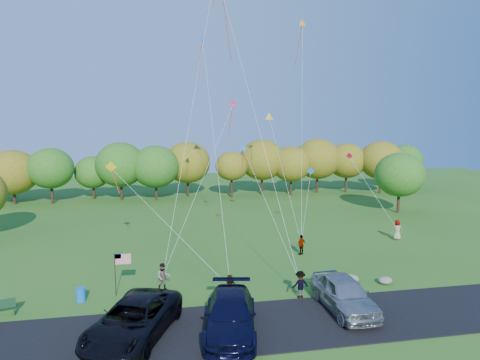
# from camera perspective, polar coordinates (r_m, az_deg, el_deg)

# --- Properties ---
(ground) EXTENTS (140.00, 140.00, 0.00)m
(ground) POSITION_cam_1_polar(r_m,az_deg,el_deg) (28.01, 0.37, -15.33)
(ground) COLOR #2A611B
(ground) RESTS_ON ground
(asphalt_lane) EXTENTS (44.00, 6.00, 0.06)m
(asphalt_lane) POSITION_cam_1_polar(r_m,az_deg,el_deg) (24.44, 2.31, -18.81)
(asphalt_lane) COLOR black
(asphalt_lane) RESTS_ON ground
(treeline) EXTENTS (76.08, 27.81, 8.23)m
(treeline) POSITION_cam_1_polar(r_m,az_deg,el_deg) (61.56, -7.57, 1.52)
(treeline) COLOR #382114
(treeline) RESTS_ON ground
(minivan_dark) EXTENTS (5.56, 7.66, 1.94)m
(minivan_dark) POSITION_cam_1_polar(r_m,az_deg,el_deg) (23.34, -14.04, -17.64)
(minivan_dark) COLOR black
(minivan_dark) RESTS_ON asphalt_lane
(minivan_navy) EXTENTS (3.77, 6.81, 1.87)m
(minivan_navy) POSITION_cam_1_polar(r_m,az_deg,el_deg) (23.31, -1.29, -17.53)
(minivan_navy) COLOR black
(minivan_navy) RESTS_ON asphalt_lane
(minivan_silver) EXTENTS (2.46, 5.87, 1.99)m
(minivan_silver) POSITION_cam_1_polar(r_m,az_deg,el_deg) (26.43, 13.71, -14.51)
(minivan_silver) COLOR #909599
(minivan_silver) RESTS_ON asphalt_lane
(flyer_a) EXTENTS (0.77, 0.65, 1.79)m
(flyer_a) POSITION_cam_1_polar(r_m,az_deg,el_deg) (26.79, -1.29, -14.35)
(flyer_a) COLOR #4C4C59
(flyer_a) RESTS_ON ground
(flyer_b) EXTENTS (0.90, 0.71, 1.80)m
(flyer_b) POSITION_cam_1_polar(r_m,az_deg,el_deg) (29.23, -10.20, -12.57)
(flyer_b) COLOR #4C4C59
(flyer_b) RESTS_ON ground
(flyer_c) EXTENTS (1.17, 0.74, 1.74)m
(flyer_c) POSITION_cam_1_polar(r_m,az_deg,el_deg) (27.83, 8.04, -13.63)
(flyer_c) COLOR #4C4C59
(flyer_c) RESTS_ON ground
(flyer_d) EXTENTS (1.06, 0.84, 1.69)m
(flyer_d) POSITION_cam_1_polar(r_m,az_deg,el_deg) (36.52, 8.18, -8.54)
(flyer_d) COLOR #4C4C59
(flyer_d) RESTS_ON ground
(flyer_e) EXTENTS (1.08, 0.87, 1.91)m
(flyer_e) POSITION_cam_1_polar(r_m,az_deg,el_deg) (43.26, 20.23, -6.26)
(flyer_e) COLOR #4C4C59
(flyer_e) RESTS_ON ground
(trash_barrel) EXTENTS (0.57, 0.57, 0.85)m
(trash_barrel) POSITION_cam_1_polar(r_m,az_deg,el_deg) (28.95, -20.45, -14.13)
(trash_barrel) COLOR blue
(trash_barrel) RESTS_ON ground
(flag_assembly) EXTENTS (1.02, 0.67, 2.78)m
(flag_assembly) POSITION_cam_1_polar(r_m,az_deg,el_deg) (28.52, -15.72, -10.68)
(flag_assembly) COLOR black
(flag_assembly) RESTS_ON ground
(boulder_near) EXTENTS (1.17, 0.91, 0.58)m
(boulder_near) POSITION_cam_1_polar(r_m,az_deg,el_deg) (31.10, 14.53, -12.64)
(boulder_near) COLOR gray
(boulder_near) RESTS_ON ground
(boulder_far) EXTENTS (0.96, 0.80, 0.50)m
(boulder_far) POSITION_cam_1_polar(r_m,az_deg,el_deg) (31.60, 18.79, -12.55)
(boulder_far) COLOR gray
(boulder_far) RESTS_ON ground
(kites_aloft) EXTENTS (22.38, 6.43, 20.45)m
(kites_aloft) POSITION_cam_1_polar(r_m,az_deg,el_deg) (39.27, -0.19, 18.64)
(kites_aloft) COLOR #FC1C30
(kites_aloft) RESTS_ON ground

